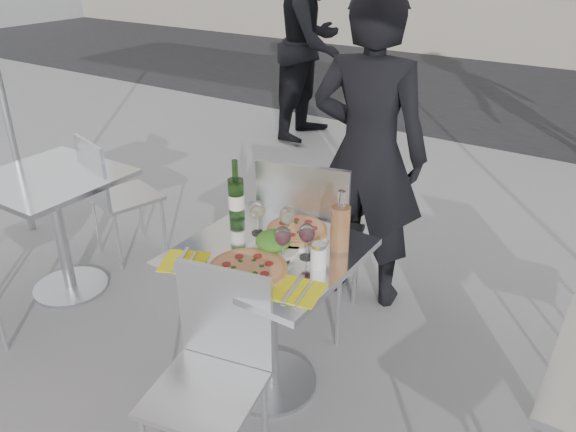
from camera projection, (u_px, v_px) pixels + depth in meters
The scene contains 21 objects.
ground at pixel (271, 384), 2.72m from camera, with size 80.00×80.00×0.00m, color slate.
street_asphalt at pixel (545, 96), 7.58m from camera, with size 24.00×5.00×0.00m, color black.
main_table at pixel (269, 291), 2.48m from camera, with size 0.72×0.72×0.75m.
side_table_left at pixel (55, 210), 3.22m from camera, with size 0.72×0.72×0.75m.
chair_far at pixel (309, 232), 2.86m from camera, with size 0.56×0.57×1.00m.
chair_near at pixel (214, 361), 2.12m from camera, with size 0.47×0.47×0.86m.
side_chair_lfar at pixel (111, 189), 3.58m from camera, with size 0.48×0.48×0.84m.
woman_diner at pixel (368, 155), 3.04m from camera, with size 0.65×0.42×1.77m, color black.
pedestrian_a at pixel (313, 44), 5.70m from camera, with size 0.94×0.73×1.93m, color black.
pizza_near at pixel (248, 269), 2.23m from camera, with size 0.32×0.32×0.02m.
pizza_far at pixel (297, 231), 2.51m from camera, with size 0.31×0.31×0.03m.
salad_plate at pixel (273, 243), 2.37m from camera, with size 0.22×0.22×0.09m.
wine_bottle at pixel (236, 197), 2.60m from camera, with size 0.07×0.08×0.29m.
carafe at pixel (340, 229), 2.31m from camera, with size 0.08×0.08×0.29m.
sugar_shaker at pixel (319, 256), 2.24m from camera, with size 0.06×0.06×0.11m.
wineglass_white_a at pixel (258, 211), 2.48m from camera, with size 0.07×0.07×0.16m.
wineglass_white_b at pixel (287, 217), 2.43m from camera, with size 0.07×0.07×0.16m.
wineglass_red_a at pixel (283, 237), 2.26m from camera, with size 0.07×0.07×0.16m.
wineglass_red_b at pixel (307, 234), 2.29m from camera, with size 0.07×0.07×0.16m.
napkin_left at pixel (184, 261), 2.30m from camera, with size 0.24×0.24×0.01m.
napkin_right at pixel (298, 291), 2.11m from camera, with size 0.21×0.21×0.01m.
Camera 1 is at (1.20, -1.68, 1.95)m, focal length 35.00 mm.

